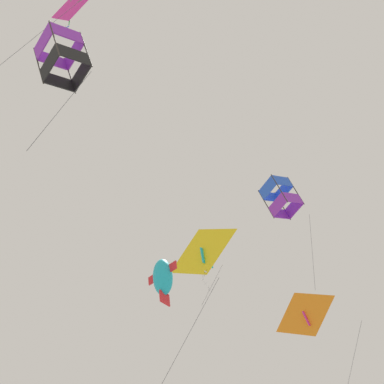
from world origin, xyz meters
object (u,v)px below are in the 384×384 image
object	(u,v)px
kite_diamond_near_left	(70,9)
kite_fish_low_drifter	(163,277)
kite_box_upper_right	(281,197)
kite_delta_highest	(204,253)
kite_box_near_right	(62,57)
kite_delta_far_centre	(306,315)

from	to	relation	value
kite_diamond_near_left	kite_fish_low_drifter	distance (m)	12.77
kite_box_upper_right	kite_delta_highest	bearing A→B (deg)	-144.60
kite_box_upper_right	kite_diamond_near_left	size ratio (longest dim) A/B	0.92
kite_box_near_right	kite_fish_low_drifter	size ratio (longest dim) A/B	0.69
kite_delta_far_centre	kite_fish_low_drifter	world-z (taller)	kite_delta_far_centre
kite_delta_far_centre	kite_box_near_right	world-z (taller)	kite_delta_far_centre
kite_box_upper_right	kite_fish_low_drifter	world-z (taller)	kite_box_upper_right
kite_box_upper_right	kite_diamond_near_left	bearing A→B (deg)	-74.25
kite_box_upper_right	kite_fish_low_drifter	size ratio (longest dim) A/B	0.86
kite_box_near_right	kite_fish_low_drifter	world-z (taller)	kite_box_near_right
kite_delta_far_centre	kite_diamond_near_left	distance (m)	17.57
kite_diamond_near_left	kite_fish_low_drifter	xyz separation A→B (m)	(-3.43, -6.97, -10.14)
kite_box_upper_right	kite_delta_highest	distance (m)	5.11
kite_delta_far_centre	kite_box_near_right	distance (m)	16.74
kite_box_near_right	kite_fish_low_drifter	distance (m)	9.12
kite_diamond_near_left	kite_delta_far_centre	bearing A→B (deg)	64.86
kite_delta_highest	kite_diamond_near_left	world-z (taller)	kite_diamond_near_left
kite_box_upper_right	kite_box_near_right	bearing A→B (deg)	-65.40
kite_box_upper_right	kite_box_near_right	size ratio (longest dim) A/B	1.24
kite_delta_far_centre	kite_box_near_right	bearing A→B (deg)	-78.48
kite_box_upper_right	kite_diamond_near_left	world-z (taller)	kite_diamond_near_left
kite_box_upper_right	kite_fish_low_drifter	bearing A→B (deg)	-86.35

